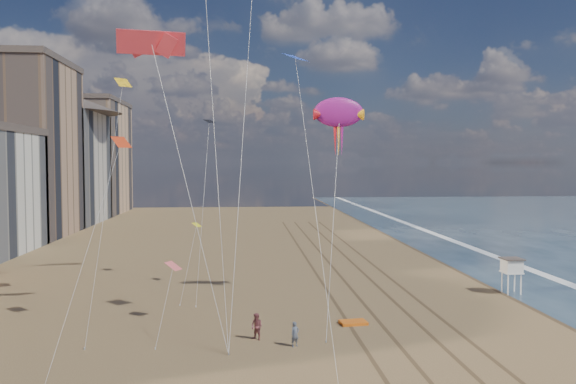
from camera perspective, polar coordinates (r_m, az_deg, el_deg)
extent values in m
plane|color=#42301E|center=(69.80, 19.38, -7.12)|extent=(260.00, 260.00, 0.00)
plane|color=white|center=(71.59, 22.48, -6.93)|extent=(260.00, 260.00, 0.00)
cube|color=brown|center=(54.72, 3.85, -9.74)|extent=(0.28, 120.00, 0.01)
cube|color=brown|center=(55.11, 6.36, -9.66)|extent=(0.28, 120.00, 0.01)
cube|color=brown|center=(55.70, 9.23, -9.54)|extent=(0.28, 120.00, 0.01)
cube|color=brown|center=(56.25, 11.43, -9.44)|extent=(0.28, 120.00, 0.01)
cube|color=tan|center=(101.80, -25.87, 3.79)|extent=(16.00, 20.00, 28.00)
cube|color=#473D38|center=(103.10, -26.05, 11.87)|extent=(16.32, 20.40, 1.00)
cube|color=#BCB2A3|center=(120.48, -22.14, 2.27)|extent=(15.00, 22.00, 22.00)
cone|color=#473D38|center=(121.09, -22.27, 8.53)|extent=(34.22, 34.22, 4.40)
cube|color=tan|center=(141.73, -19.65, 3.20)|extent=(16.00, 24.00, 26.00)
cube|color=#473D38|center=(142.46, -19.75, 8.64)|extent=(16.32, 24.48, 1.00)
cylinder|color=white|center=(55.46, 21.46, -8.81)|extent=(0.12, 0.12, 1.82)
cylinder|color=white|center=(56.00, 22.59, -8.72)|extent=(0.12, 0.12, 1.82)
cylinder|color=white|center=(56.53, 20.91, -8.58)|extent=(0.12, 0.12, 1.82)
cylinder|color=white|center=(57.06, 22.03, -8.49)|extent=(0.12, 0.12, 1.82)
cube|color=white|center=(56.06, 21.77, -7.59)|extent=(1.62, 1.62, 0.12)
cube|color=white|center=(55.95, 21.78, -6.97)|extent=(1.52, 1.52, 1.11)
cube|color=#473D38|center=(55.84, 21.79, -6.31)|extent=(1.82, 1.82, 0.10)
cube|color=orange|center=(43.35, 6.64, -13.03)|extent=(2.13, 1.51, 0.22)
ellipsoid|color=#971780|center=(49.03, 5.16, 8.07)|extent=(4.39, 0.82, 2.61)
cone|color=red|center=(48.78, 3.33, 7.87)|extent=(1.18, 0.98, 0.98)
cone|color=#FFAB1A|center=(49.30, 6.98, 7.80)|extent=(1.18, 0.98, 0.98)
cylinder|color=silver|center=(43.19, 4.61, -2.79)|extent=(0.03, 0.03, 19.40)
imported|color=slate|center=(37.93, 0.72, -14.24)|extent=(0.72, 0.65, 1.65)
imported|color=#8C474C|center=(39.29, -3.19, -13.50)|extent=(1.12, 1.09, 1.82)
cube|color=#F93741|center=(43.33, -13.72, 14.52)|extent=(4.94, 1.64, 1.68)
plane|color=#2340BB|center=(39.88, 0.74, 13.52)|extent=(2.25, 2.24, 0.63)
plane|color=black|center=(56.16, -8.00, 7.13)|extent=(1.56, 1.54, 0.39)
plane|color=yellow|center=(56.00, -9.26, -3.30)|extent=(1.22, 1.22, 0.36)
plane|color=#F25E5F|center=(43.91, -11.57, -7.36)|extent=(1.49, 1.55, 0.57)
plane|color=yellow|center=(48.78, -16.42, 10.62)|extent=(1.85, 1.78, 0.83)
plane|color=red|center=(41.20, -16.59, 4.88)|extent=(1.79, 1.77, 0.82)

